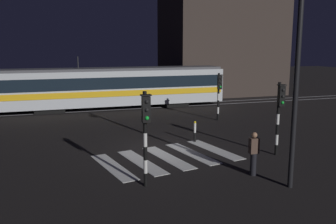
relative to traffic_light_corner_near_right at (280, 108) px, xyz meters
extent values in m
plane|color=black|center=(-4.88, 2.79, -2.21)|extent=(120.00, 120.00, 0.00)
cube|color=#59595E|center=(-4.88, 14.35, -2.20)|extent=(80.00, 0.12, 0.03)
cube|color=#59595E|center=(-4.88, 15.79, -2.20)|extent=(80.00, 0.12, 0.03)
cube|color=silver|center=(-7.43, 0.69, -2.20)|extent=(1.44, 3.86, 0.02)
cube|color=silver|center=(-6.15, 0.95, -2.20)|extent=(1.44, 3.86, 0.02)
cube|color=silver|center=(-4.88, 1.21, -2.20)|extent=(1.44, 3.86, 0.02)
cube|color=silver|center=(-3.61, 1.47, -2.20)|extent=(1.44, 3.86, 0.02)
cube|color=silver|center=(-2.34, 1.73, -2.20)|extent=(1.44, 3.86, 0.02)
cylinder|color=black|center=(0.00, 0.09, -1.97)|extent=(0.14, 0.14, 0.48)
cylinder|color=white|center=(0.00, 0.09, -1.49)|extent=(0.14, 0.14, 0.48)
cylinder|color=black|center=(0.00, 0.09, -1.01)|extent=(0.14, 0.14, 0.48)
cylinder|color=white|center=(0.00, 0.09, -0.54)|extent=(0.14, 0.14, 0.48)
cylinder|color=black|center=(0.00, 0.09, -0.06)|extent=(0.14, 0.14, 0.48)
cylinder|color=white|center=(0.00, 0.09, 0.42)|extent=(0.14, 0.14, 0.48)
cylinder|color=black|center=(0.00, 0.09, 0.90)|extent=(0.14, 0.14, 0.48)
cube|color=black|center=(0.00, -0.08, 0.54)|extent=(0.28, 0.20, 0.90)
sphere|color=black|center=(0.00, -0.19, 0.82)|extent=(0.14, 0.14, 0.14)
sphere|color=black|center=(0.00, -0.19, 0.54)|extent=(0.14, 0.14, 0.14)
sphere|color=green|center=(0.00, -0.19, 0.26)|extent=(0.14, 0.14, 0.14)
cube|color=black|center=(0.00, -0.08, 1.03)|extent=(0.36, 0.24, 0.04)
cylinder|color=black|center=(-6.67, -1.75, -1.97)|extent=(0.14, 0.14, 0.49)
cylinder|color=white|center=(-6.67, -1.75, -1.48)|extent=(0.14, 0.14, 0.49)
cylinder|color=black|center=(-6.67, -1.75, -0.99)|extent=(0.14, 0.14, 0.49)
cylinder|color=white|center=(-6.67, -1.75, -0.51)|extent=(0.14, 0.14, 0.49)
cylinder|color=black|center=(-6.67, -1.75, -0.02)|extent=(0.14, 0.14, 0.49)
cylinder|color=white|center=(-6.67, -1.75, 0.47)|extent=(0.14, 0.14, 0.49)
cylinder|color=black|center=(-6.67, -1.75, 0.95)|extent=(0.14, 0.14, 0.49)
cube|color=black|center=(-6.67, -1.92, 0.60)|extent=(0.28, 0.20, 0.90)
sphere|color=black|center=(-6.67, -2.03, 0.88)|extent=(0.14, 0.14, 0.14)
sphere|color=black|center=(-6.67, -2.03, 0.60)|extent=(0.14, 0.14, 0.14)
sphere|color=green|center=(-6.67, -2.03, 0.32)|extent=(0.14, 0.14, 0.14)
cube|color=black|center=(-6.67, -1.92, 1.09)|extent=(0.36, 0.24, 0.04)
cylinder|color=black|center=(0.95, 8.16, -1.98)|extent=(0.14, 0.14, 0.45)
cylinder|color=white|center=(0.95, 8.16, -1.53)|extent=(0.14, 0.14, 0.45)
cylinder|color=black|center=(0.95, 8.16, -1.08)|extent=(0.14, 0.14, 0.45)
cylinder|color=white|center=(0.95, 8.16, -0.62)|extent=(0.14, 0.14, 0.45)
cylinder|color=black|center=(0.95, 8.16, -0.17)|extent=(0.14, 0.14, 0.45)
cylinder|color=white|center=(0.95, 8.16, 0.28)|extent=(0.14, 0.14, 0.45)
cylinder|color=black|center=(0.95, 8.16, 0.74)|extent=(0.14, 0.14, 0.45)
cube|color=black|center=(0.95, 7.99, 0.36)|extent=(0.28, 0.20, 0.90)
sphere|color=black|center=(0.95, 7.88, 0.64)|extent=(0.14, 0.14, 0.14)
sphere|color=black|center=(0.95, 7.88, 0.36)|extent=(0.14, 0.14, 0.14)
sphere|color=green|center=(0.95, 7.88, 0.08)|extent=(0.14, 0.14, 0.14)
cube|color=black|center=(0.95, 7.99, 0.85)|extent=(0.36, 0.24, 0.04)
cylinder|color=black|center=(-1.83, -3.43, 1.37)|extent=(0.18, 0.18, 7.17)
cube|color=silver|center=(-4.87, 15.07, -0.51)|extent=(17.93, 2.50, 2.70)
cube|color=yellow|center=(-4.87, 13.80, -0.86)|extent=(17.57, 0.04, 0.44)
cube|color=yellow|center=(-4.87, 16.34, -0.86)|extent=(17.57, 0.04, 0.44)
cube|color=black|center=(-4.87, 13.80, -0.06)|extent=(17.03, 0.03, 0.90)
cube|color=#4C4C51|center=(-4.87, 15.07, 0.94)|extent=(17.57, 2.30, 0.20)
cylinder|color=#262628|center=(-7.56, 15.07, 1.44)|extent=(0.08, 0.08, 1.00)
cube|color=black|center=(0.06, 15.07, -2.04)|extent=(2.20, 2.00, 0.35)
cube|color=black|center=(-9.80, 15.07, -2.04)|extent=(2.20, 2.00, 0.35)
sphere|color=#F9F2CC|center=(4.14, 15.07, -0.91)|extent=(0.24, 0.24, 0.24)
cylinder|color=black|center=(-2.44, -1.96, -1.77)|extent=(0.24, 0.24, 0.88)
cube|color=#4C382D|center=(-2.44, -1.96, -1.03)|extent=(0.36, 0.22, 0.60)
sphere|color=#9E7051|center=(-2.44, -1.96, -0.61)|extent=(0.22, 0.22, 0.22)
cylinder|color=black|center=(-2.68, 3.38, -1.96)|extent=(0.12, 0.12, 0.50)
cylinder|color=white|center=(-2.68, 3.38, -1.46)|extent=(0.12, 0.12, 0.50)
sphere|color=yellow|center=(-2.68, 3.38, -1.16)|extent=(0.12, 0.12, 0.12)
cube|color=#382D28|center=(7.64, 21.49, 3.56)|extent=(11.52, 8.00, 11.55)
camera|label=1|loc=(-9.75, -13.74, 2.71)|focal=39.06mm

